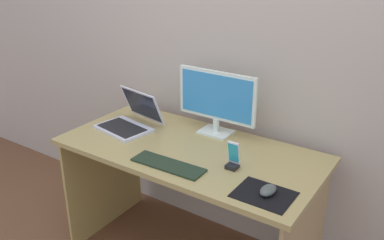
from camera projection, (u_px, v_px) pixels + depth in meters
name	position (u px, v px, depth m)	size (l,w,h in m)	color
wall_back	(231.00, 40.00, 2.34)	(6.00, 0.04, 2.50)	#B5A99F
desk	(189.00, 174.00, 2.27)	(1.40, 0.68, 0.75)	tan
monitor	(217.00, 100.00, 2.31)	(0.48, 0.14, 0.37)	white
laptop	(130.00, 120.00, 2.44)	(0.35, 0.35, 0.21)	silver
keyboard_external	(168.00, 165.00, 2.03)	(0.38, 0.12, 0.01)	#1F2F20
mousepad	(264.00, 194.00, 1.79)	(0.25, 0.20, 0.00)	black
mouse	(268.00, 190.00, 1.79)	(0.06, 0.10, 0.04)	#49504E
phone_in_dock	(233.00, 159.00, 2.00)	(0.06, 0.05, 0.14)	black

